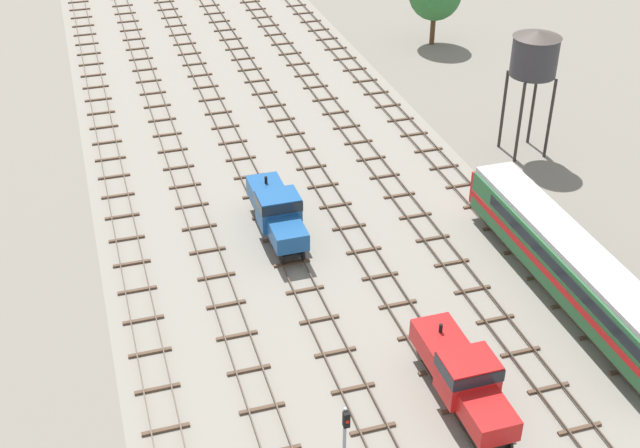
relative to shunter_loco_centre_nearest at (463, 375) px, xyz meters
The scene contains 13 objects.
ground_plane 33.28m from the shunter_loco_centre_nearest, 94.23° to the left, with size 480.00×480.00×0.00m, color slate.
ballast_bed 33.28m from the shunter_loco_centre_nearest, 94.23° to the left, with size 28.52×176.00×0.01m, color gray.
track_far_left 37.21m from the shunter_loco_centre_nearest, 113.32° to the left, with size 2.40×126.00×0.29m.
track_left 35.56m from the shunter_loco_centre_nearest, 106.03° to the left, with size 2.40×126.00×0.29m.
track_centre_left 34.53m from the shunter_loco_centre_nearest, 98.18° to the left, with size 2.40×126.00×0.29m.
track_centre 34.18m from the shunter_loco_centre_nearest, 90.00° to the left, with size 2.40×126.00×0.29m.
track_centre_right 34.53m from the shunter_loco_centre_nearest, 81.82° to the left, with size 2.40×126.00×0.29m.
track_right 35.56m from the shunter_loco_centre_nearest, 73.97° to the left, with size 2.40×126.00×0.29m.
shunter_loco_centre_nearest is the anchor object (origin of this frame).
diesel_railcar_right_near 11.64m from the shunter_loco_centre_nearest, 32.51° to the left, with size 2.96×20.50×3.80m.
shunter_loco_centre_left_mid 18.82m from the shunter_loco_centre_nearest, 105.10° to the left, with size 2.74×8.46×3.10m.
water_tower 30.23m from the shunter_loco_centre_nearest, 55.30° to the left, with size 3.67×3.67×10.01m.
signal_post_nearest 8.09m from the shunter_loco_centre_nearest, 156.58° to the right, with size 0.28×0.47×4.81m.
Camera 1 is at (-13.63, -4.81, 30.65)m, focal length 46.74 mm.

